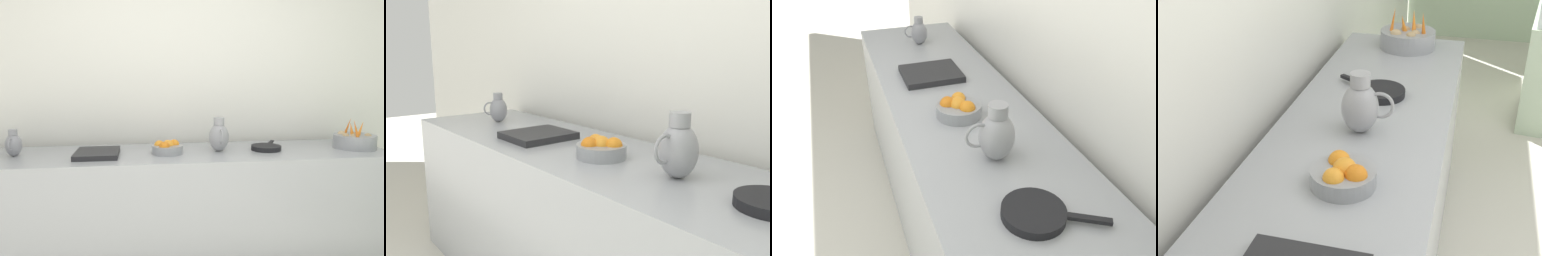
# 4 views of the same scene
# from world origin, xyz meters

# --- Properties ---
(vegetable_colander) EXTENTS (0.32, 0.32, 0.24)m
(vegetable_colander) POSITION_xyz_m (-1.45, 1.28, 0.97)
(vegetable_colander) COLOR gray
(vegetable_colander) RESTS_ON prep_counter
(orange_bowl) EXTENTS (0.23, 0.23, 0.10)m
(orange_bowl) POSITION_xyz_m (-1.44, -0.19, 0.95)
(orange_bowl) COLOR gray
(orange_bowl) RESTS_ON prep_counter
(metal_pitcher_tall) EXTENTS (0.21, 0.15, 0.25)m
(metal_pitcher_tall) POSITION_xyz_m (-1.48, 0.20, 1.02)
(metal_pitcher_tall) COLOR #939399
(metal_pitcher_tall) RESTS_ON prep_counter
(skillet_on_counter) EXTENTS (0.35, 0.26, 0.03)m
(skillet_on_counter) POSITION_xyz_m (-1.47, 0.57, 0.93)
(skillet_on_counter) COLOR black
(skillet_on_counter) RESTS_ON prep_counter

